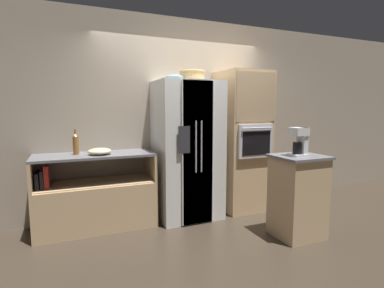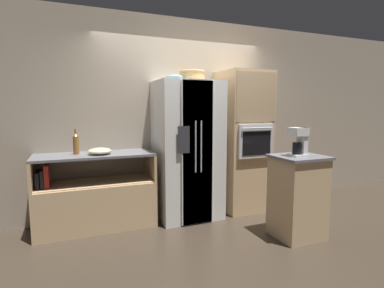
# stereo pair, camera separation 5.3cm
# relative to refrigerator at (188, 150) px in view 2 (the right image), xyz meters

# --- Properties ---
(ground_plane) EXTENTS (20.00, 20.00, 0.00)m
(ground_plane) POSITION_rel_refrigerator_xyz_m (0.06, -0.04, -0.94)
(ground_plane) COLOR #382D23
(wall_back) EXTENTS (12.00, 0.06, 2.80)m
(wall_back) POSITION_rel_refrigerator_xyz_m (0.06, 0.39, 0.46)
(wall_back) COLOR tan
(wall_back) RESTS_ON ground_plane
(counter_left) EXTENTS (1.45, 0.58, 0.95)m
(counter_left) POSITION_rel_refrigerator_xyz_m (-1.23, 0.07, -0.60)
(counter_left) COLOR tan
(counter_left) RESTS_ON ground_plane
(refrigerator) EXTENTS (0.85, 0.75, 1.88)m
(refrigerator) POSITION_rel_refrigerator_xyz_m (0.00, 0.00, 0.00)
(refrigerator) COLOR silver
(refrigerator) RESTS_ON ground_plane
(wall_oven) EXTENTS (0.67, 0.74, 2.05)m
(wall_oven) POSITION_rel_refrigerator_xyz_m (0.89, 0.02, 0.09)
(wall_oven) COLOR tan
(wall_oven) RESTS_ON ground_plane
(island_counter) EXTENTS (0.58, 0.52, 0.97)m
(island_counter) POSITION_rel_refrigerator_xyz_m (0.95, -1.12, -0.45)
(island_counter) COLOR tan
(island_counter) RESTS_ON ground_plane
(wicker_basket) EXTENTS (0.36, 0.36, 0.14)m
(wicker_basket) POSITION_rel_refrigerator_xyz_m (0.09, 0.05, 1.02)
(wicker_basket) COLOR tan
(wicker_basket) RESTS_ON refrigerator
(fruit_bowl) EXTENTS (0.23, 0.23, 0.07)m
(fruit_bowl) POSITION_rel_refrigerator_xyz_m (-0.20, -0.04, 0.98)
(fruit_bowl) COLOR #668C99
(fruit_bowl) RESTS_ON refrigerator
(bottle_tall) EXTENTS (0.07, 0.07, 0.31)m
(bottle_tall) POSITION_rel_refrigerator_xyz_m (-1.43, 0.12, 0.14)
(bottle_tall) COLOR brown
(bottle_tall) RESTS_ON counter_left
(mixing_bowl) EXTENTS (0.28, 0.28, 0.08)m
(mixing_bowl) POSITION_rel_refrigerator_xyz_m (-1.16, 0.01, 0.05)
(mixing_bowl) COLOR beige
(mixing_bowl) RESTS_ON counter_left
(coffee_maker) EXTENTS (0.18, 0.16, 0.33)m
(coffee_maker) POSITION_rel_refrigerator_xyz_m (0.92, -1.14, 0.21)
(coffee_maker) COLOR white
(coffee_maker) RESTS_ON island_counter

